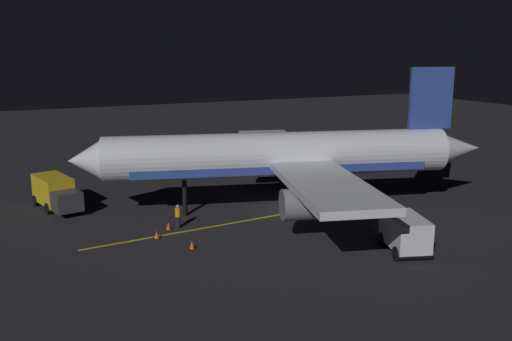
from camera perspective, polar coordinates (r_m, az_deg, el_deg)
ground_plane at (r=44.78m, az=2.30°, el=-4.26°), size 180.00×180.00×0.20m
apron_guide_stripe at (r=41.94m, az=-1.69°, el=-5.27°), size 2.16×23.75×0.01m
airliner at (r=43.83m, az=3.09°, el=1.44°), size 30.28×32.63×11.29m
baggage_truck at (r=47.60m, az=-19.82°, el=-2.21°), size 6.39×3.36×2.63m
catering_truck at (r=37.23m, az=14.65°, el=-6.01°), size 5.99×3.83×2.37m
ground_crew_worker at (r=40.66m, az=-8.00°, el=-4.65°), size 0.40×0.40×1.74m
traffic_cone_near_left at (r=40.53m, az=-8.96°, el=-5.68°), size 0.50×0.50×0.55m
traffic_cone_near_right at (r=36.56m, az=-6.57°, el=-7.63°), size 0.50×0.50×0.55m
traffic_cone_under_wing at (r=38.84m, az=-10.12°, el=-6.53°), size 0.50×0.50×0.55m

